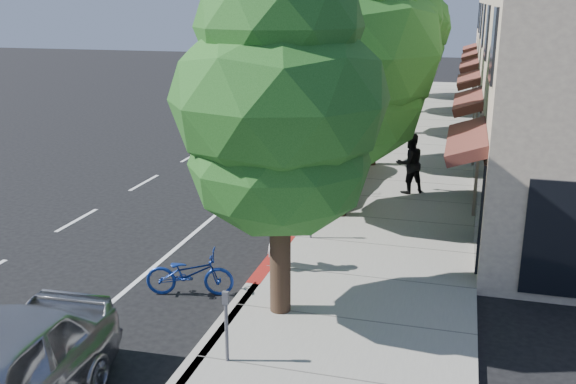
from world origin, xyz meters
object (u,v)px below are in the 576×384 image
(street_tree_4, at_px, (407,24))
(pedestrian, at_px, (410,163))
(silver_suv, at_px, (303,164))
(street_tree_1, at_px, (343,56))
(cyclist, at_px, (277,238))
(street_tree_5, at_px, (416,30))
(street_tree_2, at_px, (375,35))
(street_tree_3, at_px, (395,22))
(dark_sedan, at_px, (336,122))
(street_tree_0, at_px, (280,105))
(white_pickup, at_px, (356,117))
(bicycle, at_px, (190,273))
(dark_suv_far, at_px, (374,94))

(street_tree_4, xyz_separation_m, pedestrian, (1.68, -15.29, -3.67))
(street_tree_4, relative_size, silver_suv, 1.19)
(street_tree_1, relative_size, cyclist, 4.53)
(street_tree_5, height_order, pedestrian, street_tree_5)
(street_tree_2, distance_m, street_tree_3, 6.01)
(dark_sedan, bearing_deg, street_tree_1, -76.10)
(street_tree_1, bearing_deg, street_tree_0, -90.00)
(street_tree_4, bearing_deg, white_pickup, -105.21)
(bicycle, bearing_deg, white_pickup, -15.25)
(street_tree_0, relative_size, cyclist, 3.99)
(street_tree_2, bearing_deg, dark_sedan, 115.69)
(street_tree_4, distance_m, bicycle, 24.03)
(street_tree_4, distance_m, dark_sedan, 8.75)
(bicycle, relative_size, dark_suv_far, 0.39)
(street_tree_4, height_order, dark_suv_far, street_tree_4)
(silver_suv, distance_m, white_pickup, 9.66)
(dark_sedan, xyz_separation_m, dark_suv_far, (0.32, 9.38, -0.01))
(street_tree_0, bearing_deg, cyclist, 108.11)
(street_tree_4, bearing_deg, bicycle, -95.08)
(street_tree_0, height_order, silver_suv, street_tree_0)
(silver_suv, distance_m, dark_sedan, 7.95)
(street_tree_4, relative_size, dark_sedan, 1.57)
(street_tree_2, xyz_separation_m, cyclist, (-0.65, -10.01, -3.92))
(silver_suv, bearing_deg, bicycle, -86.44)
(white_pickup, bearing_deg, dark_sedan, -114.71)
(street_tree_1, height_order, pedestrian, street_tree_1)
(street_tree_1, xyz_separation_m, pedestrian, (1.68, 2.71, -3.45))
(silver_suv, relative_size, white_pickup, 1.21)
(street_tree_2, distance_m, street_tree_4, 12.00)
(street_tree_5, bearing_deg, street_tree_4, -90.00)
(silver_suv, xyz_separation_m, dark_suv_far, (-0.15, 17.31, -0.10))
(street_tree_4, distance_m, street_tree_5, 6.03)
(cyclist, relative_size, silver_suv, 0.26)
(pedestrian, bearing_deg, dark_suv_far, -112.44)
(white_pickup, distance_m, pedestrian, 10.06)
(pedestrian, bearing_deg, cyclist, 36.89)
(street_tree_1, xyz_separation_m, street_tree_4, (0.00, 18.00, 0.22))
(street_tree_3, relative_size, street_tree_4, 1.04)
(pedestrian, bearing_deg, street_tree_3, -113.80)
(street_tree_3, bearing_deg, street_tree_2, -90.00)
(street_tree_0, distance_m, dark_sedan, 16.98)
(street_tree_2, height_order, street_tree_4, street_tree_2)
(street_tree_0, distance_m, street_tree_2, 12.02)
(street_tree_2, bearing_deg, street_tree_4, 90.00)
(cyclist, bearing_deg, white_pickup, -20.83)
(street_tree_1, relative_size, street_tree_4, 0.99)
(street_tree_2, relative_size, street_tree_3, 0.97)
(bicycle, distance_m, dark_sedan, 16.06)
(street_tree_1, bearing_deg, white_pickup, 97.31)
(street_tree_2, distance_m, dark_suv_far, 14.55)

